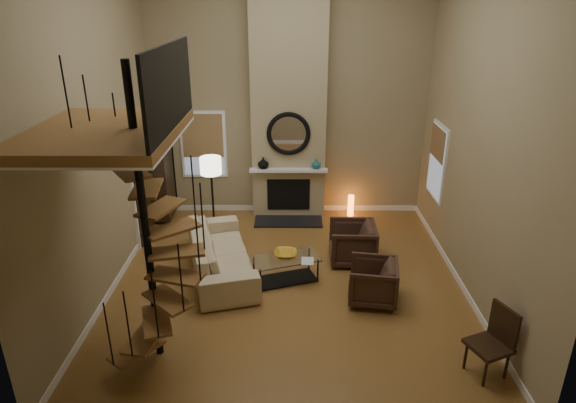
{
  "coord_description": "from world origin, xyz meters",
  "views": [
    {
      "loc": [
        0.04,
        -7.47,
        4.66
      ],
      "look_at": [
        0.0,
        0.4,
        1.4
      ],
      "focal_mm": 30.99,
      "sensor_mm": 36.0,
      "label": 1
    }
  ],
  "objects_px": {
    "armchair_near": "(356,243)",
    "armchair_far": "(377,282)",
    "floor_lamp": "(211,172)",
    "side_chair": "(495,339)",
    "hutch": "(162,179)",
    "accent_lamp": "(351,205)",
    "coffee_table": "(286,266)",
    "sofa": "(220,252)"
  },
  "relations": [
    {
      "from": "armchair_near",
      "to": "armchair_far",
      "type": "height_order",
      "value": "armchair_near"
    },
    {
      "from": "floor_lamp",
      "to": "side_chair",
      "type": "relative_size",
      "value": 1.74
    },
    {
      "from": "hutch",
      "to": "accent_lamp",
      "type": "xyz_separation_m",
      "value": [
        4.2,
        0.17,
        -0.7
      ]
    },
    {
      "from": "floor_lamp",
      "to": "armchair_near",
      "type": "bearing_deg",
      "value": -19.91
    },
    {
      "from": "coffee_table",
      "to": "accent_lamp",
      "type": "height_order",
      "value": "accent_lamp"
    },
    {
      "from": "hutch",
      "to": "coffee_table",
      "type": "bearing_deg",
      "value": -44.0
    },
    {
      "from": "hutch",
      "to": "accent_lamp",
      "type": "distance_m",
      "value": 4.26
    },
    {
      "from": "hutch",
      "to": "accent_lamp",
      "type": "bearing_deg",
      "value": 2.31
    },
    {
      "from": "hutch",
      "to": "side_chair",
      "type": "height_order",
      "value": "hutch"
    },
    {
      "from": "coffee_table",
      "to": "armchair_near",
      "type": "bearing_deg",
      "value": 28.98
    },
    {
      "from": "sofa",
      "to": "floor_lamp",
      "type": "height_order",
      "value": "floor_lamp"
    },
    {
      "from": "floor_lamp",
      "to": "accent_lamp",
      "type": "xyz_separation_m",
      "value": [
        2.96,
        1.06,
        -1.16
      ]
    },
    {
      "from": "hutch",
      "to": "armchair_near",
      "type": "distance_m",
      "value": 4.54
    },
    {
      "from": "coffee_table",
      "to": "accent_lamp",
      "type": "relative_size",
      "value": 2.61
    },
    {
      "from": "floor_lamp",
      "to": "side_chair",
      "type": "bearing_deg",
      "value": -43.69
    },
    {
      "from": "armchair_near",
      "to": "accent_lamp",
      "type": "relative_size",
      "value": 1.77
    },
    {
      "from": "floor_lamp",
      "to": "side_chair",
      "type": "xyz_separation_m",
      "value": [
        4.25,
        -4.06,
        -0.89
      ]
    },
    {
      "from": "sofa",
      "to": "side_chair",
      "type": "height_order",
      "value": "side_chair"
    },
    {
      "from": "hutch",
      "to": "floor_lamp",
      "type": "bearing_deg",
      "value": -35.6
    },
    {
      "from": "hutch",
      "to": "sofa",
      "type": "bearing_deg",
      "value": -56.5
    },
    {
      "from": "sofa",
      "to": "armchair_near",
      "type": "relative_size",
      "value": 2.93
    },
    {
      "from": "sofa",
      "to": "coffee_table",
      "type": "height_order",
      "value": "sofa"
    },
    {
      "from": "armchair_near",
      "to": "floor_lamp",
      "type": "bearing_deg",
      "value": -108.21
    },
    {
      "from": "hutch",
      "to": "floor_lamp",
      "type": "xyz_separation_m",
      "value": [
        1.24,
        -0.89,
        0.46
      ]
    },
    {
      "from": "sofa",
      "to": "coffee_table",
      "type": "bearing_deg",
      "value": -118.93
    },
    {
      "from": "armchair_near",
      "to": "side_chair",
      "type": "distance_m",
      "value": 3.36
    },
    {
      "from": "armchair_near",
      "to": "armchair_far",
      "type": "relative_size",
      "value": 1.11
    },
    {
      "from": "sofa",
      "to": "floor_lamp",
      "type": "distance_m",
      "value": 1.81
    },
    {
      "from": "armchair_near",
      "to": "side_chair",
      "type": "bearing_deg",
      "value": 26.78
    },
    {
      "from": "hutch",
      "to": "armchair_far",
      "type": "distance_m",
      "value": 5.4
    },
    {
      "from": "armchair_far",
      "to": "side_chair",
      "type": "bearing_deg",
      "value": 45.86
    },
    {
      "from": "armchair_far",
      "to": "accent_lamp",
      "type": "bearing_deg",
      "value": -170.38
    },
    {
      "from": "armchair_far",
      "to": "accent_lamp",
      "type": "relative_size",
      "value": 1.6
    },
    {
      "from": "armchair_far",
      "to": "floor_lamp",
      "type": "relative_size",
      "value": 0.45
    },
    {
      "from": "hutch",
      "to": "sofa",
      "type": "distance_m",
      "value": 2.87
    },
    {
      "from": "hutch",
      "to": "sofa",
      "type": "xyz_separation_m",
      "value": [
        1.56,
        -2.35,
        -0.55
      ]
    },
    {
      "from": "coffee_table",
      "to": "side_chair",
      "type": "distance_m",
      "value": 3.59
    },
    {
      "from": "coffee_table",
      "to": "accent_lamp",
      "type": "bearing_deg",
      "value": 62.64
    },
    {
      "from": "sofa",
      "to": "armchair_near",
      "type": "height_order",
      "value": "sofa"
    },
    {
      "from": "armchair_near",
      "to": "coffee_table",
      "type": "relative_size",
      "value": 0.68
    },
    {
      "from": "coffee_table",
      "to": "hutch",
      "type": "bearing_deg",
      "value": 136.0
    },
    {
      "from": "hutch",
      "to": "armchair_near",
      "type": "xyz_separation_m",
      "value": [
        4.07,
        -1.91,
        -0.6
      ]
    }
  ]
}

